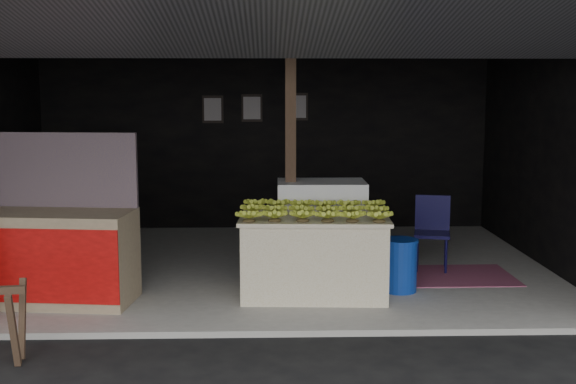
{
  "coord_description": "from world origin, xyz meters",
  "views": [
    {
      "loc": [
        0.04,
        -6.24,
        2.22
      ],
      "look_at": [
        0.26,
        1.57,
        1.1
      ],
      "focal_mm": 45.0,
      "sensor_mm": 36.0,
      "label": 1
    }
  ],
  "objects_px": {
    "banana_table": "(314,255)",
    "plastic_chair": "(432,226)",
    "white_crate": "(321,229)",
    "water_barrel": "(400,267)",
    "neighbor_stall": "(50,253)"
  },
  "relations": [
    {
      "from": "banana_table",
      "to": "plastic_chair",
      "type": "bearing_deg",
      "value": 39.56
    },
    {
      "from": "white_crate",
      "to": "water_barrel",
      "type": "bearing_deg",
      "value": -38.55
    },
    {
      "from": "neighbor_stall",
      "to": "water_barrel",
      "type": "relative_size",
      "value": 3.22
    },
    {
      "from": "water_barrel",
      "to": "plastic_chair",
      "type": "relative_size",
      "value": 0.61
    },
    {
      "from": "banana_table",
      "to": "neighbor_stall",
      "type": "relative_size",
      "value": 0.91
    },
    {
      "from": "banana_table",
      "to": "plastic_chair",
      "type": "distance_m",
      "value": 1.87
    },
    {
      "from": "white_crate",
      "to": "neighbor_stall",
      "type": "bearing_deg",
      "value": -160.96
    },
    {
      "from": "neighbor_stall",
      "to": "plastic_chair",
      "type": "xyz_separation_m",
      "value": [
        4.19,
        1.29,
        0.01
      ]
    },
    {
      "from": "white_crate",
      "to": "neighbor_stall",
      "type": "distance_m",
      "value": 2.98
    },
    {
      "from": "plastic_chair",
      "to": "neighbor_stall",
      "type": "bearing_deg",
      "value": -150.0
    },
    {
      "from": "banana_table",
      "to": "white_crate",
      "type": "distance_m",
      "value": 0.8
    },
    {
      "from": "banana_table",
      "to": "neighbor_stall",
      "type": "height_order",
      "value": "neighbor_stall"
    },
    {
      "from": "white_crate",
      "to": "plastic_chair",
      "type": "xyz_separation_m",
      "value": [
        1.37,
        0.34,
        -0.04
      ]
    },
    {
      "from": "water_barrel",
      "to": "plastic_chair",
      "type": "distance_m",
      "value": 1.17
    },
    {
      "from": "banana_table",
      "to": "water_barrel",
      "type": "height_order",
      "value": "banana_table"
    }
  ]
}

